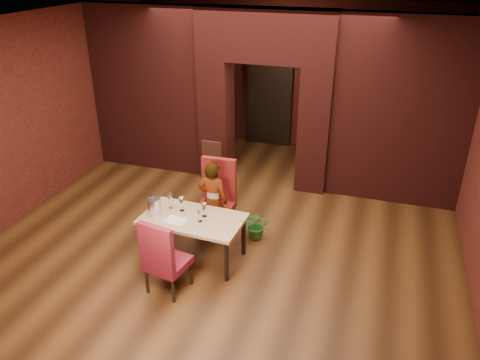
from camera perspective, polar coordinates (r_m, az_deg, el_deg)
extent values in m
plane|color=#4D2C13|center=(7.54, -1.25, -6.31)|extent=(8.00, 8.00, 0.00)
cube|color=silver|center=(6.42, -1.54, 18.56)|extent=(7.00, 8.00, 0.04)
cube|color=maroon|center=(10.52, 5.97, 12.54)|extent=(7.00, 0.04, 3.20)
cube|color=maroon|center=(3.80, -22.47, -16.29)|extent=(7.00, 0.04, 3.20)
cube|color=maroon|center=(8.58, -24.25, 7.25)|extent=(0.04, 8.00, 3.20)
cube|color=maroon|center=(9.05, -2.89, 7.43)|extent=(0.55, 0.55, 2.30)
cube|color=maroon|center=(8.59, 9.13, 6.10)|extent=(0.55, 0.55, 2.30)
cube|color=maroon|center=(8.38, 3.23, 17.20)|extent=(2.45, 0.55, 0.90)
cube|color=maroon|center=(9.49, -11.10, 10.72)|extent=(2.28, 0.35, 3.20)
cube|color=maroon|center=(8.37, 18.98, 7.72)|extent=(2.28, 0.35, 3.20)
cube|color=#A04C2E|center=(9.00, -3.46, 3.23)|extent=(0.40, 0.03, 0.50)
cube|color=black|center=(10.69, 3.64, 9.79)|extent=(0.90, 0.08, 2.10)
cube|color=black|center=(10.65, 3.58, 9.74)|extent=(1.02, 0.04, 2.22)
cube|color=tan|center=(6.81, -5.69, -7.01)|extent=(1.47, 0.88, 0.67)
cube|color=maroon|center=(7.22, -3.08, -2.41)|extent=(0.57, 0.57, 1.20)
cube|color=maroon|center=(6.15, -8.84, -8.96)|extent=(0.57, 0.57, 1.08)
imported|color=beige|center=(7.09, -3.33, -2.58)|extent=(0.48, 0.33, 1.29)
cube|color=silver|center=(6.59, -7.86, -4.89)|extent=(0.32, 0.25, 0.00)
cylinder|color=silver|center=(6.77, -10.41, -3.11)|extent=(0.19, 0.19, 0.23)
cylinder|color=white|center=(6.85, -8.51, -2.39)|extent=(0.06, 0.06, 0.27)
imported|color=#2A6923|center=(7.28, 2.08, -5.53)|extent=(0.48, 0.44, 0.46)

